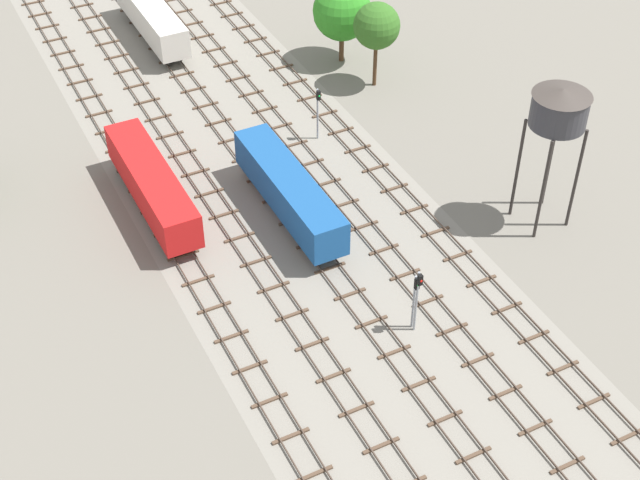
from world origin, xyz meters
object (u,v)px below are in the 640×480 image
object	(u,v)px
signal_post_nearest	(418,294)
freight_boxcar_centre_left_mid	(151,16)
freight_boxcar_far_left_near	(152,184)
signal_post_near	(415,295)
freight_boxcar_centre_left_nearest	(289,191)
signal_post_mid	(318,107)
water_tower	(559,110)

from	to	relation	value
signal_post_nearest	freight_boxcar_centre_left_mid	bearing A→B (deg)	92.75
freight_boxcar_far_left_near	signal_post_near	bearing A→B (deg)	-60.60
signal_post_nearest	freight_boxcar_centre_left_nearest	bearing A→B (deg)	98.62
signal_post_nearest	signal_post_near	xyz separation A→B (m)	(0.00, 0.29, -0.34)
signal_post_near	signal_post_mid	size ratio (longest dim) A/B	0.95
freight_boxcar_centre_left_nearest	water_tower	world-z (taller)	water_tower
water_tower	signal_post_near	size ratio (longest dim) A/B	2.50
freight_boxcar_centre_left_mid	signal_post_mid	bearing A→B (deg)	-73.87
signal_post_near	signal_post_nearest	bearing A→B (deg)	-90.00
signal_post_nearest	signal_post_mid	bearing A→B (deg)	79.07
freight_boxcar_far_left_near	water_tower	xyz separation A→B (m)	(25.38, -14.14, 7.26)
freight_boxcar_centre_left_mid	water_tower	xyz separation A→B (m)	(16.57, -39.97, 7.26)
signal_post_nearest	signal_post_near	distance (m)	0.45
signal_post_mid	freight_boxcar_centre_left_nearest	bearing A→B (deg)	-128.43
freight_boxcar_centre_left_mid	signal_post_near	distance (m)	45.43
freight_boxcar_centre_left_nearest	signal_post_mid	world-z (taller)	signal_post_mid
freight_boxcar_far_left_near	signal_post_mid	size ratio (longest dim) A/B	2.92
signal_post_near	water_tower	bearing A→B (deg)	20.59
freight_boxcar_centre_left_mid	water_tower	distance (m)	43.87
freight_boxcar_centre_left_mid	signal_post_nearest	xyz separation A→B (m)	(2.20, -45.66, 0.82)
signal_post_mid	freight_boxcar_far_left_near	bearing A→B (deg)	-169.03
freight_boxcar_centre_left_mid	signal_post_nearest	world-z (taller)	signal_post_nearest
freight_boxcar_centre_left_nearest	signal_post_mid	xyz separation A→B (m)	(6.60, 8.32, 0.63)
water_tower	signal_post_nearest	xyz separation A→B (m)	(-14.37, -5.69, -6.44)
freight_boxcar_centre_left_nearest	water_tower	bearing A→B (deg)	-27.99
signal_post_near	freight_boxcar_far_left_near	bearing A→B (deg)	119.40
freight_boxcar_far_left_near	signal_post_nearest	world-z (taller)	signal_post_nearest
freight_boxcar_centre_left_mid	freight_boxcar_far_left_near	bearing A→B (deg)	-108.84
freight_boxcar_centre_left_mid	signal_post_nearest	bearing A→B (deg)	-87.25
freight_boxcar_centre_left_mid	signal_post_near	world-z (taller)	signal_post_near
freight_boxcar_far_left_near	freight_boxcar_centre_left_nearest	bearing A→B (deg)	-31.19
freight_boxcar_centre_left_nearest	signal_post_mid	bearing A→B (deg)	51.57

